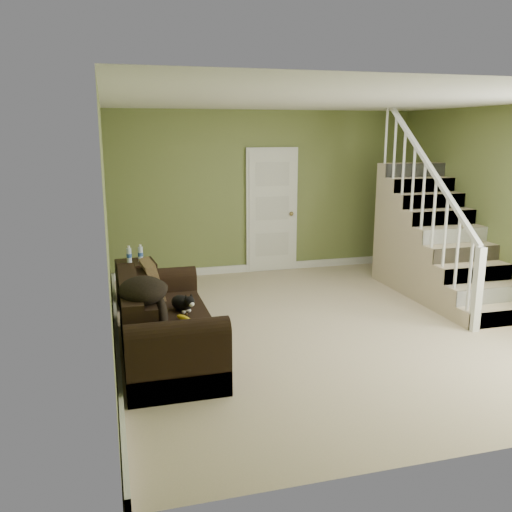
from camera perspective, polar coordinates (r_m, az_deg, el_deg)
floor at (r=6.60m, az=7.73°, el=-7.23°), size 5.00×5.50×0.01m
ceiling at (r=6.21m, az=8.48°, el=15.90°), size 5.00×5.50×0.01m
wall_back at (r=8.84m, az=0.98°, el=6.70°), size 5.00×0.04×2.60m
wall_front at (r=3.96m, az=24.01°, el=-2.35°), size 5.00×0.04×2.60m
wall_left at (r=5.77m, az=-15.40°, el=2.84°), size 0.04×5.50×2.60m
baseboard_back at (r=9.04m, az=1.01°, el=-1.16°), size 5.00×0.04×0.12m
baseboard_left at (r=6.10m, az=-14.41°, el=-8.68°), size 0.04×5.50×0.12m
baseboard_right at (r=7.85m, az=24.62°, el=-4.57°), size 0.04×5.50×0.12m
door at (r=8.87m, az=1.68°, el=4.80°), size 0.86×0.12×2.02m
staircase at (r=8.18m, az=18.15°, el=0.86°), size 1.00×2.51×2.82m
sofa at (r=5.66m, az=-9.82°, el=-7.44°), size 0.90×2.08×0.82m
side_table at (r=7.39m, az=-12.47°, el=-2.77°), size 0.53×0.53×0.82m
cat at (r=5.68m, az=-7.81°, el=-4.97°), size 0.30×0.44×0.22m
banana at (r=5.41m, az=-7.63°, el=-6.50°), size 0.15×0.20×0.06m
throw_pillow at (r=6.21m, az=-10.83°, el=-2.62°), size 0.27×0.49×0.48m
throw_blanket at (r=5.07m, az=-11.83°, el=-3.55°), size 0.58×0.67×0.24m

